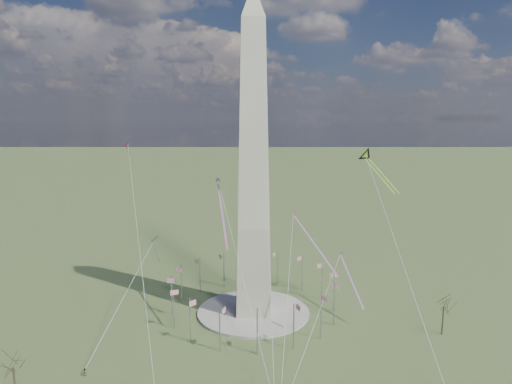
{
  "coord_description": "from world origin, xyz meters",
  "views": [
    {
      "loc": [
        -5.5,
        -138.92,
        62.06
      ],
      "look_at": [
        0.88,
        0.0,
        39.59
      ],
      "focal_mm": 32.0,
      "sensor_mm": 36.0,
      "label": 1
    }
  ],
  "objects_px": {
    "washington_monument": "(253,165)",
    "person_west": "(85,372)",
    "kite_delta_black": "(368,158)",
    "tree_near": "(444,305)"
  },
  "relations": [
    {
      "from": "tree_near",
      "to": "washington_monument",
      "type": "bearing_deg",
      "value": 162.33
    },
    {
      "from": "washington_monument",
      "to": "tree_near",
      "type": "relative_size",
      "value": 7.83
    },
    {
      "from": "washington_monument",
      "to": "tree_near",
      "type": "distance_m",
      "value": 68.94
    },
    {
      "from": "washington_monument",
      "to": "person_west",
      "type": "bearing_deg",
      "value": -140.93
    },
    {
      "from": "kite_delta_black",
      "to": "washington_monument",
      "type": "bearing_deg",
      "value": -7.73
    },
    {
      "from": "person_west",
      "to": "kite_delta_black",
      "type": "height_order",
      "value": "kite_delta_black"
    },
    {
      "from": "washington_monument",
      "to": "person_west",
      "type": "distance_m",
      "value": 72.17
    },
    {
      "from": "washington_monument",
      "to": "kite_delta_black",
      "type": "height_order",
      "value": "washington_monument"
    },
    {
      "from": "person_west",
      "to": "kite_delta_black",
      "type": "relative_size",
      "value": 0.11
    },
    {
      "from": "washington_monument",
      "to": "person_west",
      "type": "xyz_separation_m",
      "value": [
        -42.52,
        -34.51,
        -47.0
      ]
    }
  ]
}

